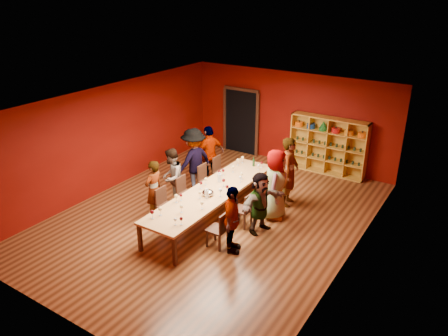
{
  "coord_description": "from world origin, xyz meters",
  "views": [
    {
      "loc": [
        5.56,
        -8.12,
        5.56
      ],
      "look_at": [
        -0.04,
        0.57,
        1.15
      ],
      "focal_mm": 35.0,
      "sensor_mm": 36.0,
      "label": 1
    }
  ],
  "objects_px": {
    "wine_bottle": "(254,163)",
    "person_left_1": "(154,190)",
    "chair_person_left_1": "(165,203)",
    "chair_person_right_3": "(261,195)",
    "chair_person_left_3": "(205,178)",
    "person_left_4": "(210,155)",
    "chair_person_left_4": "(220,169)",
    "shelving_unit": "(328,143)",
    "person_right_3": "(275,184)",
    "person_right_2": "(260,203)",
    "chair_person_right_1": "(220,228)",
    "chair_person_left_2": "(184,191)",
    "person_left_2": "(172,177)",
    "chair_person_right_4": "(275,184)",
    "chair_person_right_2": "(245,208)",
    "person_left_3": "(194,161)",
    "tasting_table": "(213,192)",
    "person_right_4": "(289,172)",
    "spittoon_bowl": "(208,193)",
    "person_right_1": "(232,220)"
  },
  "relations": [
    {
      "from": "chair_person_left_3",
      "to": "person_left_4",
      "type": "xyz_separation_m",
      "value": [
        -0.36,
        0.74,
        0.38
      ]
    },
    {
      "from": "person_left_3",
      "to": "person_right_1",
      "type": "height_order",
      "value": "person_left_3"
    },
    {
      "from": "person_left_1",
      "to": "chair_person_left_2",
      "type": "bearing_deg",
      "value": 158.72
    },
    {
      "from": "chair_person_left_3",
      "to": "chair_person_right_1",
      "type": "distance_m",
      "value": 2.72
    },
    {
      "from": "shelving_unit",
      "to": "chair_person_left_4",
      "type": "xyz_separation_m",
      "value": [
        -2.31,
        -2.62,
        -0.49
      ]
    },
    {
      "from": "tasting_table",
      "to": "chair_person_left_1",
      "type": "bearing_deg",
      "value": -138.33
    },
    {
      "from": "chair_person_left_3",
      "to": "person_left_1",
      "type": "bearing_deg",
      "value": -100.59
    },
    {
      "from": "chair_person_right_4",
      "to": "chair_person_left_4",
      "type": "bearing_deg",
      "value": 179.81
    },
    {
      "from": "person_right_2",
      "to": "chair_person_right_4",
      "type": "distance_m",
      "value": 1.72
    },
    {
      "from": "chair_person_left_4",
      "to": "spittoon_bowl",
      "type": "xyz_separation_m",
      "value": [
        0.96,
        -1.99,
        0.32
      ]
    },
    {
      "from": "chair_person_right_2",
      "to": "person_left_3",
      "type": "bearing_deg",
      "value": 157.44
    },
    {
      "from": "chair_person_left_3",
      "to": "chair_person_right_4",
      "type": "height_order",
      "value": "same"
    },
    {
      "from": "chair_person_right_2",
      "to": "person_right_4",
      "type": "bearing_deg",
      "value": 76.72
    },
    {
      "from": "person_right_4",
      "to": "wine_bottle",
      "type": "distance_m",
      "value": 1.24
    },
    {
      "from": "tasting_table",
      "to": "shelving_unit",
      "type": "xyz_separation_m",
      "value": [
        1.4,
        4.32,
        0.28
      ]
    },
    {
      "from": "person_left_1",
      "to": "tasting_table",
      "type": "bearing_deg",
      "value": 124.19
    },
    {
      "from": "chair_person_right_3",
      "to": "chair_person_left_3",
      "type": "bearing_deg",
      "value": 176.64
    },
    {
      "from": "chair_person_left_1",
      "to": "chair_person_right_3",
      "type": "height_order",
      "value": "same"
    },
    {
      "from": "person_left_1",
      "to": "person_right_2",
      "type": "distance_m",
      "value": 2.7
    },
    {
      "from": "chair_person_right_2",
      "to": "wine_bottle",
      "type": "relative_size",
      "value": 3.28
    },
    {
      "from": "shelving_unit",
      "to": "person_right_3",
      "type": "xyz_separation_m",
      "value": [
        -0.09,
        -3.46,
        -0.07
      ]
    },
    {
      "from": "tasting_table",
      "to": "person_right_1",
      "type": "distance_m",
      "value": 1.61
    },
    {
      "from": "person_left_1",
      "to": "person_right_4",
      "type": "distance_m",
      "value": 3.57
    },
    {
      "from": "person_right_3",
      "to": "person_left_2",
      "type": "bearing_deg",
      "value": 89.54
    },
    {
      "from": "wine_bottle",
      "to": "person_left_1",
      "type": "bearing_deg",
      "value": -115.79
    },
    {
      "from": "person_left_4",
      "to": "wine_bottle",
      "type": "distance_m",
      "value": 1.38
    },
    {
      "from": "chair_person_right_1",
      "to": "person_right_4",
      "type": "distance_m",
      "value": 2.81
    },
    {
      "from": "person_left_3",
      "to": "person_right_2",
      "type": "relative_size",
      "value": 1.23
    },
    {
      "from": "chair_person_left_2",
      "to": "person_left_2",
      "type": "relative_size",
      "value": 0.56
    },
    {
      "from": "chair_person_right_3",
      "to": "spittoon_bowl",
      "type": "distance_m",
      "value": 1.47
    },
    {
      "from": "person_left_2",
      "to": "spittoon_bowl",
      "type": "height_order",
      "value": "person_left_2"
    },
    {
      "from": "person_right_2",
      "to": "chair_person_right_1",
      "type": "bearing_deg",
      "value": 173.58
    },
    {
      "from": "chair_person_right_4",
      "to": "person_left_3",
      "type": "bearing_deg",
      "value": -161.69
    },
    {
      "from": "shelving_unit",
      "to": "chair_person_right_1",
      "type": "relative_size",
      "value": 2.7
    },
    {
      "from": "person_left_2",
      "to": "chair_person_right_4",
      "type": "bearing_deg",
      "value": 106.8
    },
    {
      "from": "person_right_1",
      "to": "chair_person_right_4",
      "type": "distance_m",
      "value": 2.78
    },
    {
      "from": "person_left_4",
      "to": "spittoon_bowl",
      "type": "height_order",
      "value": "person_left_4"
    },
    {
      "from": "chair_person_left_4",
      "to": "person_right_2",
      "type": "height_order",
      "value": "person_right_2"
    },
    {
      "from": "chair_person_left_2",
      "to": "chair_person_right_1",
      "type": "distance_m",
      "value": 2.1
    },
    {
      "from": "chair_person_left_4",
      "to": "person_left_1",
      "type": "bearing_deg",
      "value": -97.52
    },
    {
      "from": "person_right_4",
      "to": "spittoon_bowl",
      "type": "relative_size",
      "value": 6.41
    },
    {
      "from": "chair_person_left_2",
      "to": "chair_person_right_4",
      "type": "relative_size",
      "value": 1.0
    },
    {
      "from": "shelving_unit",
      "to": "person_left_4",
      "type": "relative_size",
      "value": 1.36
    },
    {
      "from": "person_left_4",
      "to": "chair_person_right_4",
      "type": "bearing_deg",
      "value": 108.8
    },
    {
      "from": "person_left_1",
      "to": "chair_person_right_4",
      "type": "height_order",
      "value": "person_left_1"
    },
    {
      "from": "chair_person_left_3",
      "to": "person_left_4",
      "type": "height_order",
      "value": "person_left_4"
    },
    {
      "from": "person_left_1",
      "to": "person_right_2",
      "type": "xyz_separation_m",
      "value": [
        2.56,
        0.85,
        -0.01
      ]
    },
    {
      "from": "person_left_4",
      "to": "person_left_3",
      "type": "bearing_deg",
      "value": 16.67
    },
    {
      "from": "tasting_table",
      "to": "chair_person_right_2",
      "type": "distance_m",
      "value": 0.93
    },
    {
      "from": "shelving_unit",
      "to": "person_left_1",
      "type": "xyz_separation_m",
      "value": [
        -2.64,
        -5.13,
        -0.21
      ]
    }
  ]
}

